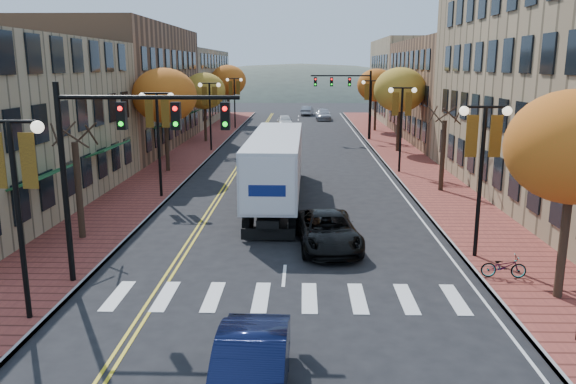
# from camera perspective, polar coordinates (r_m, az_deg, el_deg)

# --- Properties ---
(ground) EXTENTS (200.00, 200.00, 0.00)m
(ground) POSITION_cam_1_polar(r_m,az_deg,el_deg) (17.09, -0.84, -13.35)
(ground) COLOR black
(ground) RESTS_ON ground
(sidewalk_left) EXTENTS (4.00, 85.00, 0.15)m
(sidewalk_left) POSITION_cam_1_polar(r_m,az_deg,el_deg) (49.36, -9.80, 3.89)
(sidewalk_left) COLOR brown
(sidewalk_left) RESTS_ON ground
(sidewalk_right) EXTENTS (4.00, 85.00, 0.15)m
(sidewalk_right) POSITION_cam_1_polar(r_m,az_deg,el_deg) (49.13, 11.31, 3.79)
(sidewalk_right) COLOR brown
(sidewalk_right) RESTS_ON ground
(building_left_mid) EXTENTS (12.00, 24.00, 11.00)m
(building_left_mid) POSITION_cam_1_polar(r_m,az_deg,el_deg) (54.32, -17.72, 10.03)
(building_left_mid) COLOR brown
(building_left_mid) RESTS_ON ground
(building_left_far) EXTENTS (12.00, 26.00, 9.50)m
(building_left_far) POSITION_cam_1_polar(r_m,az_deg,el_deg) (78.40, -11.69, 10.47)
(building_left_far) COLOR #9E8966
(building_left_far) RESTS_ON ground
(building_right_mid) EXTENTS (15.00, 24.00, 10.00)m
(building_right_mid) POSITION_cam_1_polar(r_m,az_deg,el_deg) (60.10, 19.07, 9.67)
(building_right_mid) COLOR brown
(building_right_mid) RESTS_ON ground
(building_right_far) EXTENTS (15.00, 20.00, 11.00)m
(building_right_far) POSITION_cam_1_polar(r_m,az_deg,el_deg) (81.34, 14.46, 10.94)
(building_right_far) COLOR #9E8966
(building_right_far) RESTS_ON ground
(tree_left_a) EXTENTS (0.28, 0.28, 4.20)m
(tree_left_a) POSITION_cam_1_polar(r_m,az_deg,el_deg) (25.80, -20.49, 0.15)
(tree_left_a) COLOR #382619
(tree_left_a) RESTS_ON sidewalk_left
(tree_left_b) EXTENTS (4.48, 4.48, 7.21)m
(tree_left_b) POSITION_cam_1_polar(r_m,az_deg,el_deg) (40.56, -12.43, 9.53)
(tree_left_b) COLOR #382619
(tree_left_b) RESTS_ON sidewalk_left
(tree_left_c) EXTENTS (4.16, 4.16, 6.69)m
(tree_left_c) POSITION_cam_1_polar(r_m,az_deg,el_deg) (56.23, -8.50, 10.10)
(tree_left_c) COLOR #382619
(tree_left_c) RESTS_ON sidewalk_left
(tree_left_d) EXTENTS (4.61, 4.61, 7.42)m
(tree_left_d) POSITION_cam_1_polar(r_m,az_deg,el_deg) (73.99, -6.09, 11.20)
(tree_left_d) COLOR #382619
(tree_left_d) RESTS_ON sidewalk_left
(tree_right_a) EXTENTS (4.16, 4.16, 6.69)m
(tree_right_a) POSITION_cam_1_polar(r_m,az_deg,el_deg) (19.40, 27.07, 4.06)
(tree_right_a) COLOR #382619
(tree_right_a) RESTS_ON sidewalk_right
(tree_right_b) EXTENTS (0.28, 0.28, 4.20)m
(tree_right_b) POSITION_cam_1_polar(r_m,az_deg,el_deg) (34.77, 15.42, 3.58)
(tree_right_b) COLOR #382619
(tree_right_b) RESTS_ON sidewalk_right
(tree_right_c) EXTENTS (4.48, 4.48, 7.21)m
(tree_right_c) POSITION_cam_1_polar(r_m,az_deg,el_deg) (50.08, 11.29, 10.14)
(tree_right_c) COLOR #382619
(tree_right_c) RESTS_ON sidewalk_right
(tree_right_d) EXTENTS (4.35, 4.35, 7.00)m
(tree_right_d) POSITION_cam_1_polar(r_m,az_deg,el_deg) (65.90, 8.95, 10.66)
(tree_right_d) COLOR #382619
(tree_right_d) RESTS_ON sidewalk_right
(lamp_left_a) EXTENTS (1.96, 0.36, 6.05)m
(lamp_left_a) POSITION_cam_1_polar(r_m,az_deg,el_deg) (17.66, -26.00, 0.93)
(lamp_left_a) COLOR black
(lamp_left_a) RESTS_ON ground
(lamp_left_b) EXTENTS (1.96, 0.36, 6.05)m
(lamp_left_b) POSITION_cam_1_polar(r_m,az_deg,el_deg) (32.54, -13.09, 6.74)
(lamp_left_b) COLOR black
(lamp_left_b) RESTS_ON ground
(lamp_left_c) EXTENTS (1.96, 0.36, 6.05)m
(lamp_left_c) POSITION_cam_1_polar(r_m,az_deg,el_deg) (50.11, -7.94, 8.94)
(lamp_left_c) COLOR black
(lamp_left_c) RESTS_ON ground
(lamp_left_d) EXTENTS (1.96, 0.36, 6.05)m
(lamp_left_d) POSITION_cam_1_polar(r_m,az_deg,el_deg) (67.90, -5.46, 9.97)
(lamp_left_d) COLOR black
(lamp_left_d) RESTS_ON ground
(lamp_right_a) EXTENTS (1.96, 0.36, 6.05)m
(lamp_right_a) POSITION_cam_1_polar(r_m,az_deg,el_deg) (22.64, 19.15, 3.85)
(lamp_right_a) COLOR black
(lamp_right_a) RESTS_ON ground
(lamp_right_b) EXTENTS (1.96, 0.36, 6.05)m
(lamp_right_b) POSITION_cam_1_polar(r_m,az_deg,el_deg) (40.06, 11.47, 7.88)
(lamp_right_b) COLOR black
(lamp_right_b) RESTS_ON ground
(lamp_right_c) EXTENTS (1.96, 0.36, 6.05)m
(lamp_right_c) POSITION_cam_1_polar(r_m,az_deg,el_deg) (57.83, 8.43, 9.42)
(lamp_right_c) COLOR black
(lamp_right_c) RESTS_ON ground
(traffic_mast_near) EXTENTS (6.10, 0.35, 7.00)m
(traffic_mast_near) POSITION_cam_1_polar(r_m,az_deg,el_deg) (19.50, -16.87, 4.55)
(traffic_mast_near) COLOR black
(traffic_mast_near) RESTS_ON ground
(traffic_mast_far) EXTENTS (6.10, 0.34, 7.00)m
(traffic_mast_far) POSITION_cam_1_polar(r_m,az_deg,el_deg) (57.59, 6.42, 10.09)
(traffic_mast_far) COLOR black
(traffic_mast_far) RESTS_ON ground
(semi_truck) EXTENTS (2.69, 15.80, 3.94)m
(semi_truck) POSITION_cam_1_polar(r_m,az_deg,el_deg) (31.18, -1.10, 3.12)
(semi_truck) COLOR black
(semi_truck) RESTS_ON ground
(navy_sedan) EXTENTS (1.70, 4.72, 1.55)m
(navy_sedan) POSITION_cam_1_polar(r_m,az_deg,el_deg) (13.32, -3.84, -17.72)
(navy_sedan) COLOR black
(navy_sedan) RESTS_ON ground
(black_suv) EXTENTS (2.94, 5.50, 1.47)m
(black_suv) POSITION_cam_1_polar(r_m,az_deg,el_deg) (23.67, 4.05, -3.94)
(black_suv) COLOR black
(black_suv) RESTS_ON ground
(car_far_white) EXTENTS (2.27, 4.60, 1.51)m
(car_far_white) POSITION_cam_1_polar(r_m,az_deg,el_deg) (70.31, -0.34, 7.23)
(car_far_white) COLOR silver
(car_far_white) RESTS_ON ground
(car_far_silver) EXTENTS (2.12, 5.18, 1.50)m
(car_far_silver) POSITION_cam_1_polar(r_m,az_deg,el_deg) (79.67, 3.61, 7.86)
(car_far_silver) COLOR #9D9DA4
(car_far_silver) RESTS_ON ground
(car_far_oncoming) EXTENTS (2.08, 4.48, 1.42)m
(car_far_oncoming) POSITION_cam_1_polar(r_m,az_deg,el_deg) (87.02, 1.96, 8.26)
(car_far_oncoming) COLOR #95949B
(car_far_oncoming) RESTS_ON ground
(bicycle) EXTENTS (1.60, 0.64, 0.82)m
(bicycle) POSITION_cam_1_polar(r_m,az_deg,el_deg) (21.45, 21.06, -7.06)
(bicycle) COLOR gray
(bicycle) RESTS_ON sidewalk_right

